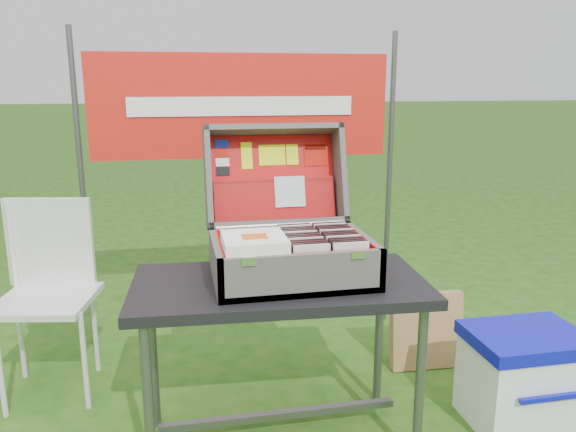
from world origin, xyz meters
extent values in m
cube|color=black|center=(0.00, 0.03, 0.67)|extent=(1.14, 0.62, 0.04)
cylinder|color=#59595B|center=(-0.49, -0.18, 0.33)|extent=(0.04, 0.04, 0.65)
cylinder|color=#59595B|center=(0.49, -0.18, 0.33)|extent=(0.04, 0.04, 0.65)
cylinder|color=#59595B|center=(-0.49, 0.25, 0.33)|extent=(0.04, 0.04, 0.65)
cylinder|color=#59595B|center=(0.49, 0.25, 0.33)|extent=(0.04, 0.04, 0.65)
cube|color=#59595B|center=(0.00, 0.03, 0.12)|extent=(0.96, 0.03, 0.03)
cube|color=#625E58|center=(0.05, 0.05, 0.70)|extent=(0.59, 0.42, 0.02)
cube|color=#625E58|center=(0.05, -0.16, 0.77)|extent=(0.59, 0.02, 0.16)
cube|color=#625E58|center=(0.05, 0.25, 0.77)|extent=(0.59, 0.02, 0.16)
cube|color=#625E58|center=(-0.24, 0.05, 0.77)|extent=(0.02, 0.42, 0.16)
cube|color=#625E58|center=(0.34, 0.05, 0.77)|extent=(0.02, 0.42, 0.16)
cube|color=red|center=(0.05, 0.05, 0.72)|extent=(0.55, 0.38, 0.01)
cube|color=silver|center=(-0.14, -0.17, 0.84)|extent=(0.05, 0.01, 0.03)
cube|color=silver|center=(0.24, -0.17, 0.84)|extent=(0.05, 0.01, 0.03)
cylinder|color=silver|center=(0.05, 0.26, 0.85)|extent=(0.54, 0.02, 0.02)
cube|color=#625E58|center=(0.05, 0.46, 1.01)|extent=(0.59, 0.14, 0.41)
cube|color=#625E58|center=(0.05, 0.45, 1.22)|extent=(0.59, 0.16, 0.07)
cube|color=#625E58|center=(0.05, 0.34, 0.84)|extent=(0.59, 0.16, 0.07)
cube|color=#625E58|center=(-0.24, 0.39, 1.03)|extent=(0.02, 0.27, 0.45)
cube|color=#625E58|center=(0.34, 0.39, 1.03)|extent=(0.02, 0.27, 0.45)
cube|color=red|center=(0.05, 0.45, 1.02)|extent=(0.54, 0.11, 0.36)
cube|color=red|center=(0.05, -0.14, 0.78)|extent=(0.55, 0.01, 0.14)
cube|color=red|center=(0.05, 0.23, 0.78)|extent=(0.55, 0.01, 0.14)
cube|color=red|center=(-0.22, 0.05, 0.78)|extent=(0.01, 0.38, 0.14)
cube|color=red|center=(0.32, 0.05, 0.78)|extent=(0.01, 0.38, 0.14)
cube|color=#950C0A|center=(0.05, 0.40, 0.93)|extent=(0.53, 0.08, 0.17)
cube|color=#950C0A|center=(0.05, 0.42, 1.01)|extent=(0.52, 0.02, 0.02)
cube|color=silver|center=(0.11, 0.39, 0.96)|extent=(0.13, 0.05, 0.13)
cube|color=#1933B2|center=(-0.17, 0.48, 1.17)|extent=(0.06, 0.01, 0.04)
cube|color=#BC0E02|center=(-0.17, 0.47, 1.13)|extent=(0.06, 0.01, 0.04)
cube|color=white|center=(-0.17, 0.46, 1.09)|extent=(0.06, 0.01, 0.04)
cube|color=black|center=(-0.17, 0.45, 1.05)|extent=(0.06, 0.01, 0.04)
cube|color=#D8E907|center=(-0.06, 0.47, 1.11)|extent=(0.05, 0.04, 0.11)
cube|color=#D8E907|center=(0.05, 0.47, 1.11)|extent=(0.12, 0.03, 0.09)
cube|color=#D8E907|center=(0.14, 0.47, 1.11)|extent=(0.05, 0.03, 0.09)
cube|color=#BC0E02|center=(0.25, 0.47, 1.11)|extent=(0.11, 0.03, 0.10)
cube|color=black|center=(0.25, 0.48, 1.14)|extent=(0.10, 0.01, 0.02)
cube|color=silver|center=(0.09, -0.12, 0.80)|extent=(0.13, 0.01, 0.15)
cube|color=black|center=(0.09, -0.10, 0.80)|extent=(0.13, 0.01, 0.15)
cube|color=black|center=(0.09, -0.07, 0.80)|extent=(0.13, 0.01, 0.15)
cube|color=black|center=(0.09, -0.05, 0.80)|extent=(0.13, 0.01, 0.15)
cube|color=silver|center=(0.09, -0.03, 0.80)|extent=(0.13, 0.01, 0.15)
cube|color=black|center=(0.09, 0.00, 0.80)|extent=(0.13, 0.01, 0.15)
cube|color=black|center=(0.09, 0.02, 0.80)|extent=(0.13, 0.01, 0.15)
cube|color=black|center=(0.09, 0.05, 0.80)|extent=(0.13, 0.01, 0.15)
cube|color=silver|center=(0.09, 0.07, 0.80)|extent=(0.13, 0.01, 0.15)
cube|color=black|center=(0.09, 0.09, 0.80)|extent=(0.13, 0.01, 0.15)
cube|color=black|center=(0.09, 0.12, 0.80)|extent=(0.13, 0.01, 0.15)
cube|color=black|center=(0.09, 0.14, 0.80)|extent=(0.13, 0.01, 0.15)
cube|color=silver|center=(0.09, 0.16, 0.80)|extent=(0.13, 0.01, 0.15)
cube|color=black|center=(0.09, 0.19, 0.80)|extent=(0.13, 0.01, 0.15)
cube|color=silver|center=(0.23, -0.12, 0.80)|extent=(0.13, 0.01, 0.15)
cube|color=black|center=(0.23, -0.10, 0.80)|extent=(0.13, 0.01, 0.15)
cube|color=black|center=(0.23, -0.07, 0.80)|extent=(0.13, 0.01, 0.15)
cube|color=black|center=(0.23, -0.05, 0.80)|extent=(0.13, 0.01, 0.15)
cube|color=silver|center=(0.23, -0.03, 0.80)|extent=(0.13, 0.01, 0.15)
cube|color=black|center=(0.23, 0.00, 0.80)|extent=(0.13, 0.01, 0.15)
cube|color=black|center=(0.23, 0.02, 0.80)|extent=(0.13, 0.01, 0.15)
cube|color=black|center=(0.23, 0.05, 0.80)|extent=(0.13, 0.01, 0.15)
cube|color=silver|center=(0.23, 0.07, 0.80)|extent=(0.13, 0.01, 0.15)
cube|color=black|center=(0.23, 0.09, 0.80)|extent=(0.13, 0.01, 0.15)
cube|color=black|center=(0.23, 0.12, 0.80)|extent=(0.13, 0.01, 0.15)
cube|color=black|center=(0.23, 0.14, 0.80)|extent=(0.13, 0.01, 0.15)
cube|color=silver|center=(0.23, 0.16, 0.80)|extent=(0.13, 0.01, 0.15)
cube|color=black|center=(0.23, 0.19, 0.80)|extent=(0.13, 0.01, 0.15)
cube|color=white|center=(-0.10, -0.03, 0.85)|extent=(0.22, 0.22, 0.00)
cube|color=white|center=(-0.10, -0.03, 0.86)|extent=(0.22, 0.22, 0.00)
cube|color=white|center=(-0.10, -0.03, 0.86)|extent=(0.22, 0.22, 0.00)
cube|color=white|center=(-0.10, -0.03, 0.87)|extent=(0.22, 0.22, 0.00)
cube|color=white|center=(-0.10, -0.03, 0.87)|extent=(0.22, 0.22, 0.00)
cube|color=white|center=(-0.10, -0.03, 0.88)|extent=(0.22, 0.22, 0.00)
cube|color=white|center=(-0.10, -0.03, 0.88)|extent=(0.22, 0.22, 0.00)
cube|color=white|center=(-0.10, -0.03, 0.89)|extent=(0.22, 0.22, 0.00)
cube|color=#D85919|center=(-0.10, -0.04, 0.89)|extent=(0.09, 0.07, 0.00)
cube|color=white|center=(1.03, -0.03, 0.18)|extent=(0.45, 0.34, 0.36)
cube|color=#0C10A8|center=(1.03, -0.03, 0.39)|extent=(0.47, 0.36, 0.06)
cube|color=#0C10A8|center=(1.03, -0.22, 0.22)|extent=(0.28, 0.02, 0.02)
cube|color=silver|center=(-0.97, 0.62, 0.46)|extent=(0.47, 0.47, 0.03)
cube|color=silver|center=(-0.97, 0.81, 0.68)|extent=(0.41, 0.10, 0.43)
cylinder|color=silver|center=(-1.15, 0.44, 0.23)|extent=(0.02, 0.02, 0.46)
cylinder|color=silver|center=(-0.80, 0.44, 0.23)|extent=(0.02, 0.02, 0.46)
cylinder|color=silver|center=(-1.15, 0.79, 0.23)|extent=(0.02, 0.02, 0.46)
cylinder|color=silver|center=(-0.80, 0.79, 0.23)|extent=(0.02, 0.02, 0.46)
cylinder|color=silver|center=(-1.15, 0.81, 0.67)|extent=(0.02, 0.02, 0.43)
cylinder|color=silver|center=(-0.80, 0.81, 0.67)|extent=(0.02, 0.02, 0.43)
cube|color=#A87950|center=(0.85, 0.50, 0.19)|extent=(0.37, 0.12, 0.39)
cylinder|color=#59595B|center=(-0.85, 1.10, 0.85)|extent=(0.03, 0.03, 1.70)
cylinder|color=#59595B|center=(0.85, 1.10, 0.85)|extent=(0.03, 0.03, 1.70)
cube|color=red|center=(0.00, 1.09, 1.30)|extent=(1.60, 0.02, 0.55)
cube|color=white|center=(0.00, 1.08, 1.30)|extent=(1.20, 0.00, 0.10)
camera|label=1|loc=(-0.37, -1.94, 1.42)|focal=35.00mm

